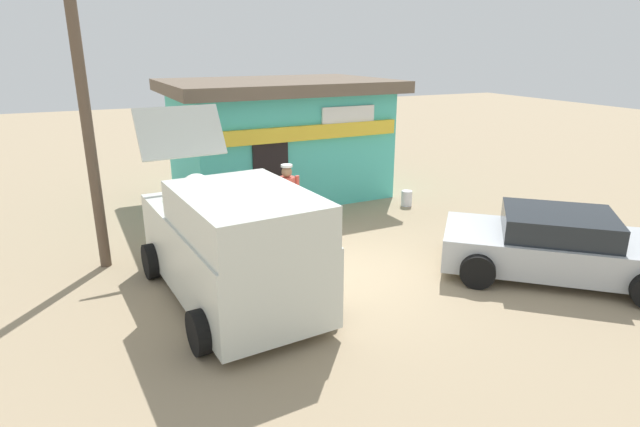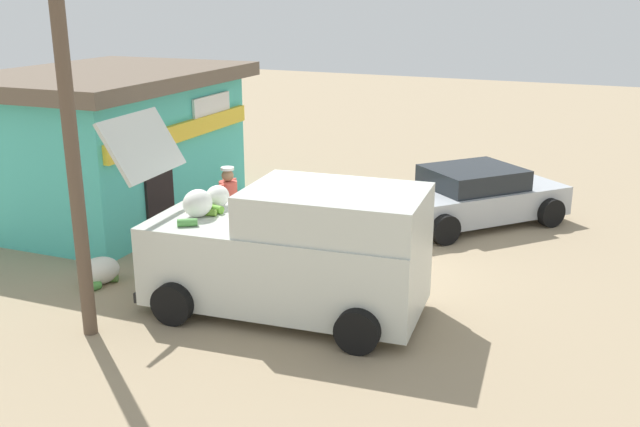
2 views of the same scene
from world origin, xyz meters
TOP-DOWN VIEW (x-y plane):
  - ground_plane at (0.00, 0.00)m, footprint 60.00×60.00m
  - storefront_bar at (0.67, 5.47)m, footprint 6.16×4.52m
  - delivery_van at (-2.29, -0.41)m, footprint 2.53×4.90m
  - parked_sedan at (3.35, -1.87)m, footprint 4.15×3.92m
  - vendor_standing at (-0.46, 1.85)m, footprint 0.57×0.36m
  - customer_bending at (-1.27, 2.06)m, footprint 0.83×0.62m
  - unloaded_banana_pile at (-2.65, 3.09)m, footprint 0.94×0.75m
  - paint_bucket at (3.32, 2.93)m, footprint 0.28×0.28m
  - utility_pole at (-4.17, 1.97)m, footprint 0.20×0.20m

SIDE VIEW (x-z plane):
  - ground_plane at x=0.00m, z-range 0.00..0.00m
  - paint_bucket at x=3.32m, z-range 0.00..0.41m
  - unloaded_banana_pile at x=-2.65m, z-range -0.01..0.45m
  - parked_sedan at x=3.35m, z-range -0.03..1.17m
  - customer_bending at x=-1.27m, z-range 0.17..1.49m
  - vendor_standing at x=-0.46m, z-range 0.12..1.80m
  - delivery_van at x=-2.29m, z-range -0.47..2.47m
  - storefront_bar at x=0.67m, z-range 0.04..3.22m
  - utility_pole at x=-4.17m, z-range 0.00..5.24m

